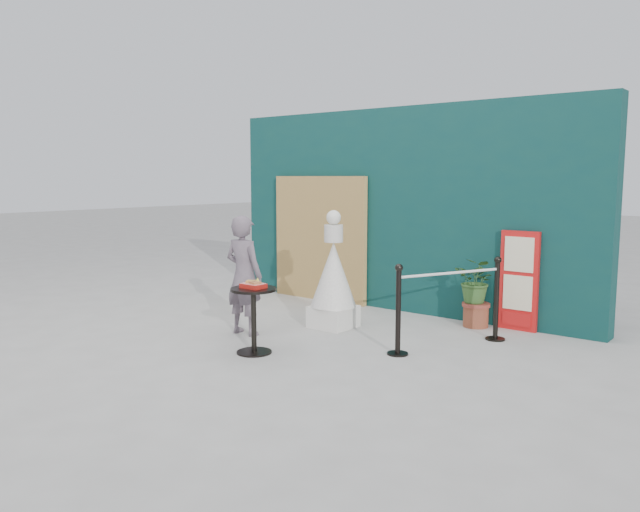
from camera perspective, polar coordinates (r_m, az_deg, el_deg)
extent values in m
plane|color=#ADAAA5|center=(7.16, -6.07, -8.92)|extent=(60.00, 60.00, 0.00)
cube|color=#0B3233|center=(9.39, 7.46, 4.20)|extent=(6.00, 0.30, 3.00)
cube|color=tan|center=(10.06, -0.05, 1.61)|extent=(1.80, 0.08, 2.00)
imported|color=slate|center=(7.91, -6.97, -1.77)|extent=(0.57, 0.39, 1.51)
cube|color=red|center=(8.48, 17.74, -2.18)|extent=(0.50, 0.06, 1.30)
cube|color=beige|center=(8.40, 17.75, 0.14)|extent=(0.38, 0.02, 0.45)
cube|color=beige|center=(8.48, 17.62, -3.22)|extent=(0.38, 0.02, 0.45)
cube|color=red|center=(8.54, 17.53, -5.52)|extent=(0.38, 0.02, 0.18)
cube|color=white|center=(8.34, 1.23, -5.55)|extent=(0.52, 0.52, 0.28)
cone|color=white|center=(8.23, 1.24, -1.68)|extent=(0.61, 0.61, 0.85)
cylinder|color=silver|center=(8.16, 1.25, 2.08)|extent=(0.25, 0.25, 0.23)
sphere|color=white|center=(8.15, 1.25, 3.54)|extent=(0.19, 0.19, 0.19)
cylinder|color=black|center=(7.21, -6.04, -8.72)|extent=(0.40, 0.40, 0.02)
cylinder|color=black|center=(7.12, -6.07, -6.02)|extent=(0.06, 0.06, 0.72)
cylinder|color=black|center=(7.05, -6.11, -3.05)|extent=(0.52, 0.52, 0.03)
cube|color=#B11912|center=(7.04, -6.12, -2.73)|extent=(0.26, 0.19, 0.05)
cube|color=red|center=(7.04, -6.12, -2.51)|extent=(0.24, 0.17, 0.00)
cube|color=#CA8C4A|center=(7.07, -6.30, -2.34)|extent=(0.15, 0.14, 0.02)
cube|color=#BD7945|center=(6.99, -5.95, -2.45)|extent=(0.13, 0.13, 0.02)
cone|color=yellow|center=(7.05, -5.72, -2.21)|extent=(0.06, 0.06, 0.06)
cylinder|color=brown|center=(8.61, 14.05, -5.39)|extent=(0.33, 0.33, 0.28)
cylinder|color=brown|center=(8.58, 14.08, -4.34)|extent=(0.37, 0.37, 0.05)
imported|color=#325926|center=(8.52, 14.15, -2.19)|extent=(0.55, 0.47, 0.61)
cylinder|color=black|center=(7.17, 7.11, -8.84)|extent=(0.24, 0.24, 0.02)
cylinder|color=black|center=(7.05, 7.17, -5.17)|extent=(0.06, 0.06, 0.96)
sphere|color=black|center=(6.96, 7.23, -1.07)|extent=(0.09, 0.09, 0.09)
cylinder|color=black|center=(8.03, 15.71, -7.31)|extent=(0.24, 0.24, 0.02)
cylinder|color=black|center=(7.92, 15.83, -4.01)|extent=(0.06, 0.06, 0.96)
sphere|color=black|center=(7.84, 15.96, -0.35)|extent=(0.09, 0.09, 0.09)
cylinder|color=silver|center=(7.39, 11.83, -1.54)|extent=(0.63, 1.31, 0.03)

